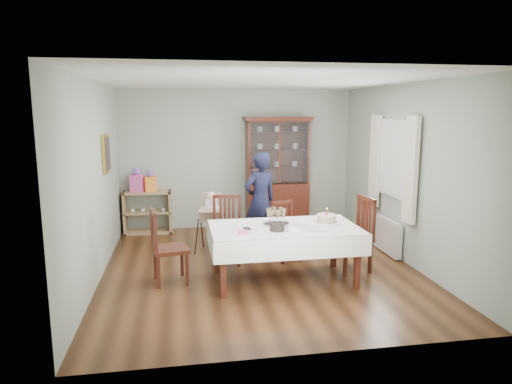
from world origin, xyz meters
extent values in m
plane|color=#593319|center=(0.00, 0.00, 0.00)|extent=(5.00, 5.00, 0.00)
plane|color=#9EAA99|center=(0.00, 2.50, 1.35)|extent=(4.50, 0.00, 4.50)
plane|color=#9EAA99|center=(-2.25, 0.00, 1.35)|extent=(0.00, 5.00, 5.00)
plane|color=#9EAA99|center=(2.25, 0.00, 1.35)|extent=(0.00, 5.00, 5.00)
plane|color=white|center=(0.00, 0.00, 2.70)|extent=(5.00, 5.00, 0.00)
cube|color=#4E1C13|center=(0.23, -0.59, 0.72)|extent=(1.91, 1.06, 0.06)
cube|color=white|center=(0.23, -0.59, 0.76)|extent=(2.01, 1.16, 0.01)
cube|color=#4E1C13|center=(0.75, 2.26, 0.45)|extent=(1.20, 0.45, 0.90)
cube|color=white|center=(0.75, 2.07, 1.50)|extent=(1.12, 0.01, 1.16)
cube|color=#4E1C13|center=(0.75, 2.26, 2.14)|extent=(1.30, 0.48, 0.07)
cube|color=tan|center=(-1.75, 2.28, 0.02)|extent=(0.90, 0.38, 0.04)
cube|color=tan|center=(-1.75, 2.28, 0.40)|extent=(0.90, 0.38, 0.03)
cube|color=tan|center=(-1.75, 2.28, 0.78)|extent=(0.90, 0.38, 0.04)
cube|color=tan|center=(-2.17, 2.28, 0.40)|extent=(0.04, 0.38, 0.80)
cube|color=tan|center=(-1.33, 2.28, 0.40)|extent=(0.04, 0.38, 0.80)
cube|color=gold|center=(-2.22, 0.80, 1.65)|extent=(0.04, 0.48, 0.58)
cube|color=white|center=(2.22, 0.30, 1.55)|extent=(0.04, 1.02, 1.22)
cube|color=silver|center=(2.16, -0.32, 1.45)|extent=(0.07, 0.30, 1.55)
cube|color=silver|center=(2.16, 0.92, 1.45)|extent=(0.07, 0.30, 1.55)
cube|color=white|center=(2.16, 0.30, 0.30)|extent=(0.10, 0.80, 0.55)
cube|color=#4E1C13|center=(-0.45, 0.30, 0.46)|extent=(0.52, 0.52, 0.05)
cube|color=#4E1C13|center=(-0.42, 0.50, 0.74)|extent=(0.43, 0.10, 0.54)
cube|color=#4E1C13|center=(0.49, 0.30, 0.41)|extent=(0.50, 0.50, 0.05)
cube|color=#4E1C13|center=(0.44, 0.47, 0.66)|extent=(0.38, 0.14, 0.48)
cube|color=#4E1C13|center=(-1.28, -0.39, 0.46)|extent=(0.52, 0.52, 0.05)
cube|color=#4E1C13|center=(-1.49, -0.42, 0.74)|extent=(0.11, 0.43, 0.54)
cube|color=#4E1C13|center=(1.29, -0.34, 0.49)|extent=(0.55, 0.55, 0.05)
cube|color=#4E1C13|center=(1.51, -0.31, 0.79)|extent=(0.11, 0.46, 0.57)
imported|color=black|center=(0.18, 0.98, 0.81)|extent=(0.70, 0.58, 1.62)
cube|color=tan|center=(-0.63, 0.95, 0.63)|extent=(0.38, 0.36, 0.23)
cube|color=tan|center=(-0.63, 0.95, 0.82)|extent=(0.33, 0.13, 0.27)
cube|color=tan|center=(-0.63, 0.95, 0.71)|extent=(0.37, 0.23, 0.03)
cube|color=silver|center=(-0.63, 0.95, 0.78)|extent=(0.20, 0.17, 0.17)
sphere|color=beige|center=(-0.63, 0.95, 0.92)|extent=(0.14, 0.14, 0.14)
cylinder|color=silver|center=(0.15, -0.45, 0.77)|extent=(0.36, 0.36, 0.01)
torus|color=silver|center=(0.15, -0.45, 0.78)|extent=(0.36, 0.36, 0.01)
cylinder|color=white|center=(0.86, -0.48, 0.77)|extent=(0.31, 0.31, 0.02)
cylinder|color=brown|center=(0.86, -0.48, 0.82)|extent=(0.27, 0.27, 0.10)
cylinder|color=silver|center=(0.86, -0.48, 0.88)|extent=(0.27, 0.27, 0.01)
cylinder|color=#F24C4C|center=(0.86, -0.48, 0.92)|extent=(0.01, 0.01, 0.08)
sphere|color=yellow|center=(0.86, -0.48, 0.97)|extent=(0.02, 0.02, 0.02)
cylinder|color=black|center=(0.10, -0.76, 0.81)|extent=(0.25, 0.25, 0.09)
cylinder|color=white|center=(0.32, -0.84, 0.80)|extent=(0.24, 0.24, 0.09)
cube|color=#E755AE|center=(-0.35, -0.81, 0.77)|extent=(0.14, 0.14, 0.02)
cube|color=silver|center=(0.59, -0.89, 0.77)|extent=(0.23, 0.17, 0.01)
cube|color=#E755AE|center=(-1.92, 2.26, 0.96)|extent=(0.26, 0.20, 0.32)
sphere|color=#E533B2|center=(-1.92, 2.26, 1.17)|extent=(0.13, 0.13, 0.13)
cube|color=orange|center=(-1.68, 2.26, 0.94)|extent=(0.24, 0.20, 0.28)
sphere|color=#E533B2|center=(-1.68, 2.26, 1.13)|extent=(0.13, 0.13, 0.13)
camera|label=1|loc=(-1.12, -6.37, 2.30)|focal=32.00mm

